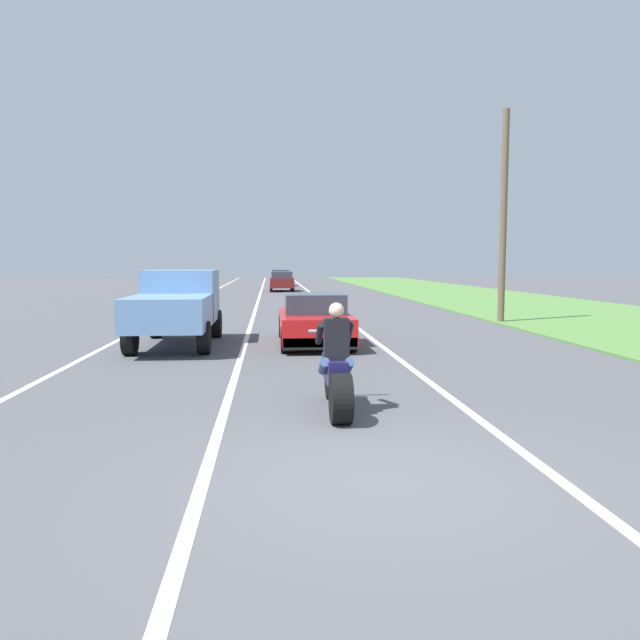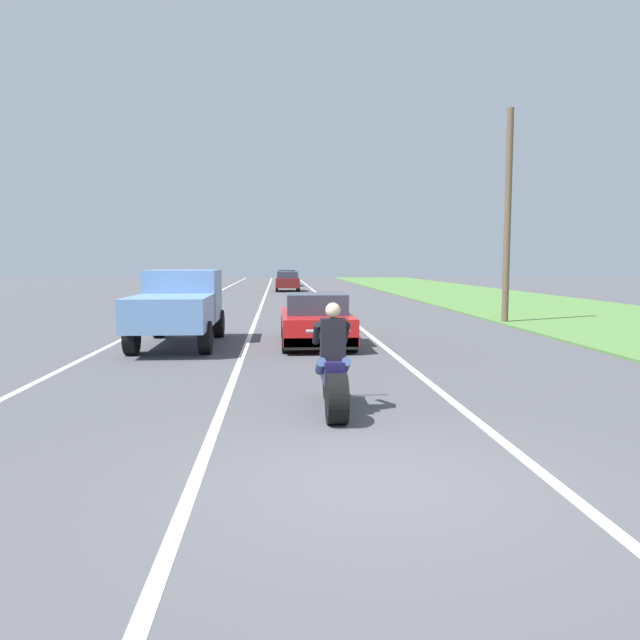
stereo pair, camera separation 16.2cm
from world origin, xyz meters
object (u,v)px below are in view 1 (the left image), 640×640
at_px(distant_car_far_ahead, 282,281).
at_px(distant_car_further_ahead, 280,278).
at_px(pickup_truck_left_lane_light_blue, 177,304).
at_px(sports_car_red, 314,321).
at_px(motorcycle_with_rider, 336,373).

distance_m(distant_car_far_ahead, distant_car_further_ahead, 10.33).
bearing_deg(pickup_truck_left_lane_light_blue, sports_car_red, -0.84).
bearing_deg(sports_car_red, distant_car_far_ahead, 90.56).
bearing_deg(distant_car_far_ahead, pickup_truck_left_lane_light_blue, -96.33).
distance_m(sports_car_red, pickup_truck_left_lane_light_blue, 3.66).
bearing_deg(motorcycle_with_rider, pickup_truck_left_lane_light_blue, 114.27).
height_order(sports_car_red, distant_car_further_ahead, distant_car_further_ahead).
bearing_deg(sports_car_red, distant_car_further_ahead, 90.30).
relative_size(motorcycle_with_rider, distant_car_further_ahead, 0.55).
xyz_separation_m(sports_car_red, pickup_truck_left_lane_light_blue, (-3.62, 0.05, 0.48)).
xyz_separation_m(sports_car_red, distant_car_further_ahead, (-0.21, 40.43, 0.14)).
bearing_deg(distant_car_far_ahead, motorcycle_with_rider, -89.89).
bearing_deg(distant_car_far_ahead, sports_car_red, -89.44).
xyz_separation_m(pickup_truck_left_lane_light_blue, distant_car_further_ahead, (3.42, 40.38, -0.33)).
relative_size(sports_car_red, distant_car_far_ahead, 1.08).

